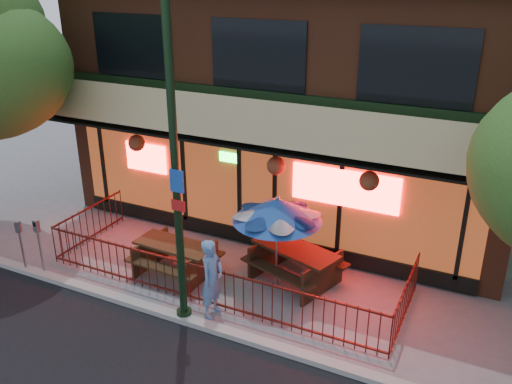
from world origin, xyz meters
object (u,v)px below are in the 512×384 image
at_px(picnic_table_left, 175,254).
at_px(picnic_table_right, 295,259).
at_px(parking_meter_far, 20,238).
at_px(parking_meter_near, 39,238).
at_px(street_light, 176,180).
at_px(pedestrian, 212,278).
at_px(patio_umbrella, 277,210).

xyz_separation_m(picnic_table_left, picnic_table_right, (2.70, 0.97, 0.04)).
bearing_deg(parking_meter_far, parking_meter_near, 8.63).
relative_size(picnic_table_left, picnic_table_right, 0.81).
bearing_deg(street_light, pedestrian, 40.47).
bearing_deg(pedestrian, picnic_table_right, -26.50).
bearing_deg(patio_umbrella, picnic_table_right, 51.59).
distance_m(street_light, patio_umbrella, 2.65).
bearing_deg(patio_umbrella, parking_meter_far, -160.03).
xyz_separation_m(picnic_table_left, parking_meter_far, (-3.37, -1.52, 0.37)).
bearing_deg(street_light, parking_meter_far, -179.02).
relative_size(patio_umbrella, parking_meter_far, 1.69).
xyz_separation_m(street_light, patio_umbrella, (1.23, 2.02, -1.20)).
bearing_deg(parking_meter_far, patio_umbrella, 19.97).
relative_size(picnic_table_left, pedestrian, 1.13).
distance_m(picnic_table_left, parking_meter_near, 3.22).
xyz_separation_m(street_light, parking_meter_near, (-4.00, 0.00, -2.16)).
bearing_deg(street_light, picnic_table_left, 128.89).
bearing_deg(parking_meter_far, street_light, 0.98).
xyz_separation_m(parking_meter_near, parking_meter_far, (-0.53, -0.08, -0.07)).
height_order(street_light, pedestrian, street_light).
xyz_separation_m(picnic_table_left, pedestrian, (1.63, -1.04, 0.34)).
bearing_deg(pedestrian, patio_umbrella, -23.65).
distance_m(street_light, parking_meter_far, 5.05).
distance_m(patio_umbrella, parking_meter_far, 6.22).
distance_m(picnic_table_left, picnic_table_right, 2.87).
height_order(pedestrian, parking_meter_far, pedestrian).
bearing_deg(parking_meter_near, parking_meter_far, -171.37).
height_order(patio_umbrella, parking_meter_far, patio_umbrella).
xyz_separation_m(street_light, pedestrian, (0.47, 0.40, -2.27)).
bearing_deg(picnic_table_right, street_light, -122.64).
bearing_deg(picnic_table_right, parking_meter_far, -157.75).
bearing_deg(parking_meter_near, street_light, -0.04).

